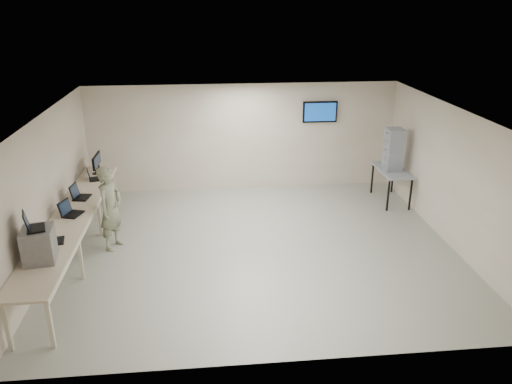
{
  "coord_description": "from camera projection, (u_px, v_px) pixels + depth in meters",
  "views": [
    {
      "loc": [
        -0.95,
        -9.13,
        4.81
      ],
      "look_at": [
        0.0,
        0.2,
        1.15
      ],
      "focal_mm": 35.0,
      "sensor_mm": 36.0,
      "label": 1
    }
  ],
  "objects": [
    {
      "name": "monitor_near",
      "position": [
        95.0,
        163.0,
        11.78
      ],
      "size": [
        0.19,
        0.43,
        0.43
      ],
      "color": "black",
      "rests_on": "workbench"
    },
    {
      "name": "room",
      "position": [
        258.0,
        182.0,
        9.84
      ],
      "size": [
        8.01,
        7.01,
        2.81
      ],
      "color": "#A1A18D",
      "rests_on": "ground"
    },
    {
      "name": "monitor_far",
      "position": [
        98.0,
        159.0,
        12.09
      ],
      "size": [
        0.19,
        0.42,
        0.42
      ],
      "color": "black",
      "rests_on": "workbench"
    },
    {
      "name": "workbench",
      "position": [
        73.0,
        218.0,
        9.66
      ],
      "size": [
        0.76,
        6.0,
        0.9
      ],
      "color": "#BDA78C",
      "rests_on": "ground"
    },
    {
      "name": "laptop_0",
      "position": [
        53.0,
        238.0,
        8.54
      ],
      "size": [
        0.33,
        0.37,
        0.26
      ],
      "rotation": [
        0.0,
        0.0,
        0.19
      ],
      "color": "black",
      "rests_on": "workbench"
    },
    {
      "name": "equipment_box",
      "position": [
        39.0,
        245.0,
        7.86
      ],
      "size": [
        0.53,
        0.59,
        0.55
      ],
      "primitive_type": "cube",
      "rotation": [
        0.0,
        0.0,
        0.14
      ],
      "color": "slate",
      "rests_on": "workbench"
    },
    {
      "name": "storage_bins",
      "position": [
        394.0,
        149.0,
        12.16
      ],
      "size": [
        0.39,
        0.43,
        1.03
      ],
      "color": "#9BA4B1",
      "rests_on": "side_table"
    },
    {
      "name": "laptop_on_box",
      "position": [
        32.0,
        225.0,
        7.73
      ],
      "size": [
        0.4,
        0.42,
        0.28
      ],
      "rotation": [
        0.0,
        0.0,
        0.31
      ],
      "color": "black",
      "rests_on": "equipment_box"
    },
    {
      "name": "laptop_2",
      "position": [
        79.0,
        195.0,
        10.4
      ],
      "size": [
        0.38,
        0.43,
        0.31
      ],
      "rotation": [
        0.0,
        0.0,
        -0.14
      ],
      "color": "black",
      "rests_on": "workbench"
    },
    {
      "name": "laptop_1",
      "position": [
        70.0,
        211.0,
        9.59
      ],
      "size": [
        0.43,
        0.46,
        0.3
      ],
      "rotation": [
        0.0,
        0.0,
        -0.31
      ],
      "color": "black",
      "rests_on": "workbench"
    },
    {
      "name": "soldier",
      "position": [
        111.0,
        208.0,
        10.0
      ],
      "size": [
        0.63,
        0.75,
        1.74
      ],
      "primitive_type": "imported",
      "rotation": [
        0.0,
        0.0,
        1.16
      ],
      "color": "gray",
      "rests_on": "ground"
    },
    {
      "name": "side_table",
      "position": [
        392.0,
        172.0,
        12.38
      ],
      "size": [
        0.65,
        1.4,
        0.84
      ],
      "color": "#90969E",
      "rests_on": "ground"
    },
    {
      "name": "laptop_3",
      "position": [
        92.0,
        177.0,
        11.46
      ],
      "size": [
        0.35,
        0.38,
        0.26
      ],
      "rotation": [
        0.0,
        0.0,
        0.26
      ],
      "color": "black",
      "rests_on": "workbench"
    }
  ]
}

